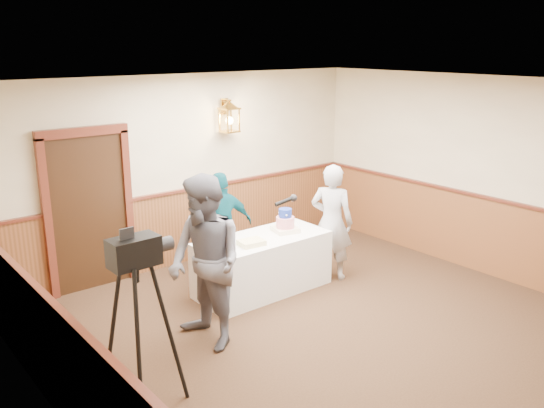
{
  "coord_description": "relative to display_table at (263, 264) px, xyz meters",
  "views": [
    {
      "loc": [
        -4.31,
        -3.74,
        3.22
      ],
      "look_at": [
        0.1,
        1.7,
        1.25
      ],
      "focal_mm": 38.0,
      "sensor_mm": 36.0,
      "label": 1
    }
  ],
  "objects": [
    {
      "name": "sheet_cake_yellow",
      "position": [
        -0.29,
        -0.15,
        0.41
      ],
      "size": [
        0.34,
        0.28,
        0.06
      ],
      "primitive_type": "cube",
      "rotation": [
        0.0,
        0.0,
        -0.13
      ],
      "color": "#D3D17E",
      "rests_on": "display_table"
    },
    {
      "name": "baker",
      "position": [
        1.03,
        -0.25,
        0.44
      ],
      "size": [
        0.64,
        0.71,
        1.64
      ],
      "primitive_type": "imported",
      "rotation": [
        0.0,
        0.0,
        2.09
      ],
      "color": "#9F9FA4",
      "rests_on": "ground"
    },
    {
      "name": "sheet_cake_green",
      "position": [
        -0.66,
        0.06,
        0.41
      ],
      "size": [
        0.33,
        0.3,
        0.06
      ],
      "primitive_type": "cube",
      "rotation": [
        0.0,
        0.0,
        0.37
      ],
      "color": "#A1E4A3",
      "rests_on": "display_table"
    },
    {
      "name": "display_table",
      "position": [
        0.0,
        0.0,
        0.0
      ],
      "size": [
        1.8,
        0.8,
        0.75
      ],
      "primitive_type": "cube",
      "color": "white",
      "rests_on": "ground"
    },
    {
      "name": "ground",
      "position": [
        -0.1,
        -1.9,
        -0.38
      ],
      "size": [
        7.0,
        7.0,
        0.0
      ],
      "primitive_type": "plane",
      "color": "#321F13",
      "rests_on": "ground"
    },
    {
      "name": "interviewer",
      "position": [
        -1.35,
        -0.74,
        0.58
      ],
      "size": [
        1.53,
        0.94,
        1.91
      ],
      "rotation": [
        0.0,
        0.0,
        -1.56
      ],
      "color": "#585963",
      "rests_on": "ground"
    },
    {
      "name": "assistant_p",
      "position": [
        -0.15,
        0.72,
        0.39
      ],
      "size": [
        0.95,
        0.53,
        1.52
      ],
      "primitive_type": "imported",
      "rotation": [
        0.0,
        0.0,
        2.95
      ],
      "color": "#0A444F",
      "rests_on": "ground"
    },
    {
      "name": "room_shell",
      "position": [
        -0.16,
        -1.45,
        1.15
      ],
      "size": [
        6.02,
        7.02,
        2.81
      ],
      "color": "#BCAD8D",
      "rests_on": "ground"
    },
    {
      "name": "tiered_cake",
      "position": [
        0.39,
        -0.0,
        0.5
      ],
      "size": [
        0.37,
        0.37,
        0.32
      ],
      "rotation": [
        0.0,
        0.0,
        -0.23
      ],
      "color": "#F4E0C0",
      "rests_on": "display_table"
    },
    {
      "name": "tv_camera_rig",
      "position": [
        -2.5,
        -1.48,
        0.38
      ],
      "size": [
        0.66,
        0.62,
        1.69
      ],
      "rotation": [
        0.0,
        0.0,
        0.03
      ],
      "color": "black",
      "rests_on": "ground"
    }
  ]
}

